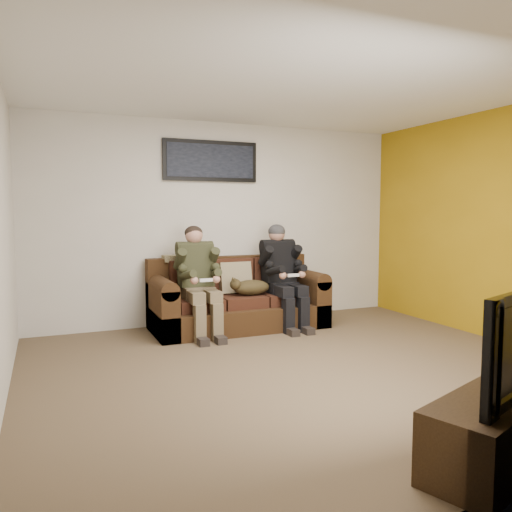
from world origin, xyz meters
name	(u,v)px	position (x,y,z in m)	size (l,w,h in m)	color
floor	(305,368)	(0.00, 0.00, 0.00)	(5.00, 5.00, 0.00)	brown
ceiling	(308,81)	(0.00, 0.00, 2.60)	(5.00, 5.00, 0.00)	silver
wall_back	(224,223)	(0.00, 2.25, 1.30)	(5.00, 5.00, 0.00)	beige
wall_right	(507,225)	(2.50, 0.00, 1.30)	(4.50, 4.50, 0.00)	beige
accent_wall_right	(506,225)	(2.49, 0.00, 1.30)	(4.50, 4.50, 0.00)	#A47C10
sofa	(237,301)	(0.01, 1.83, 0.33)	(2.13, 0.92, 0.87)	#362110
throw_pillow	(235,278)	(0.01, 1.87, 0.62)	(0.41, 0.12, 0.39)	#8D7D5C
throw_blanket	(180,258)	(-0.63, 2.09, 0.87)	(0.44, 0.21, 0.08)	tan
person_left	(198,274)	(-0.54, 1.65, 0.72)	(0.51, 0.87, 1.28)	brown
person_right	(282,270)	(0.56, 1.65, 0.72)	(0.51, 0.86, 1.29)	black
cat	(250,287)	(0.11, 1.63, 0.53)	(0.66, 0.26, 0.24)	#4A3C1D
framed_poster	(211,161)	(-0.19, 2.22, 2.10)	(1.25, 0.05, 0.52)	black
tv_stand	(502,426)	(0.24, -1.95, 0.20)	(1.30, 0.42, 0.41)	#302010
television	(506,339)	(0.24, -1.95, 0.72)	(1.07, 0.14, 0.62)	black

